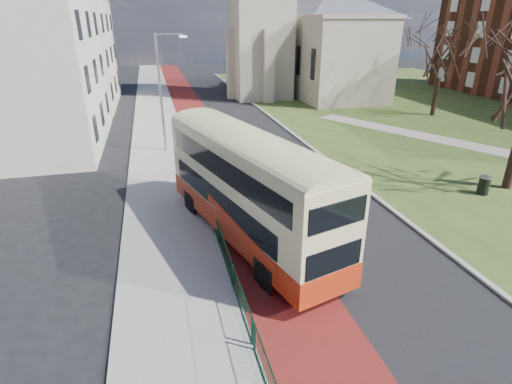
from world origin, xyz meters
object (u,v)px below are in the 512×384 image
object	(u,v)px
bus	(248,184)
winter_tree_far	(444,46)
streetlamp	(162,88)
litter_bin	(484,185)

from	to	relation	value
bus	winter_tree_far	distance (m)	31.01
streetlamp	bus	xyz separation A→B (m)	(2.75, -13.78, -1.96)
streetlamp	litter_bin	world-z (taller)	streetlamp
bus	winter_tree_far	xyz separation A→B (m)	(23.79, 19.50, 3.94)
bus	litter_bin	xyz separation A→B (m)	(13.64, 1.51, -2.08)
streetlamp	winter_tree_far	distance (m)	27.23
streetlamp	litter_bin	xyz separation A→B (m)	(16.39, -12.27, -4.04)
litter_bin	bus	bearing A→B (deg)	-173.68
streetlamp	litter_bin	size ratio (longest dim) A/B	7.87
bus	litter_bin	distance (m)	13.88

